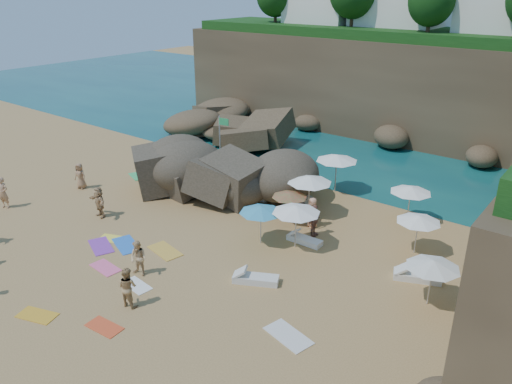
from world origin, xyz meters
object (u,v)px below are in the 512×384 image
Objects in this scene: lounger_0 at (255,196)px; person_stand_5 at (212,175)px; parasol_2 at (411,190)px; person_stand_0 at (3,193)px; person_stand_1 at (128,287)px; rock_outcrop at (222,192)px; parasol_1 at (337,158)px; person_stand_4 at (312,213)px; person_stand_2 at (268,167)px; parasol_0 at (245,160)px; person_stand_3 at (314,220)px; flag_pole at (221,138)px.

lounger_0 is 3.64m from person_stand_5.
parasol_2 is 1.33× the size of lounger_0.
person_stand_0 is 13.56m from person_stand_1.
rock_outcrop is 12.88m from person_stand_0.
parasol_1 is 1.54× the size of person_stand_4.
person_stand_2 is at bearing 177.23° from parasol_2.
rock_outcrop is at bearing -147.81° from parasol_0.
parasol_2 is 1.28× the size of person_stand_1.
person_stand_1 is at bearing -81.24° from lounger_0.
person_stand_2 reaches higher than person_stand_4.
rock_outcrop is at bearing 26.59° from person_stand_0.
person_stand_5 is (-6.23, 11.85, -0.14)m from person_stand_1.
person_stand_0 is 1.08× the size of person_stand_3.
person_stand_1 is (13.45, -1.74, -0.07)m from person_stand_0.
person_stand_1 is at bearing -63.06° from flag_pole.
parasol_2 is at bearing -38.48° from person_stand_3.
parasol_1 is at bearing 16.41° from person_stand_3.
person_stand_2 is 1.24× the size of person_stand_5.
lounger_0 is at bearing 7.34° from person_stand_5.
person_stand_4 reaches higher than rock_outcrop.
person_stand_3 reaches higher than person_stand_1.
person_stand_3 is at bearing -115.22° from person_stand_1.
flag_pole is at bearing 39.95° from person_stand_0.
parasol_0 is at bearing 12.60° from person_stand_5.
person_stand_4 is 1.15× the size of person_stand_5.
person_stand_0 is 1.05× the size of person_stand_2.
person_stand_1 is (6.96, -13.69, -1.76)m from flag_pole.
person_stand_3 reaches higher than rock_outcrop.
flag_pole is at bearing -72.68° from person_stand_1.
parasol_1 is 1.55× the size of lounger_0.
person_stand_0 is 12.42m from person_stand_5.
person_stand_1 is at bearing -73.42° from parasol_0.
flag_pole is at bearing 153.38° from lounger_0.
flag_pole reaches higher than lounger_0.
person_stand_5 is (-8.38, 1.11, -0.11)m from person_stand_4.
parasol_2 reaches higher than person_stand_4.
person_stand_5 is (7.22, 10.10, -0.22)m from person_stand_0.
parasol_1 reaches higher than person_stand_2.
person_stand_2 reaches higher than person_stand_5.
person_stand_5 reaches higher than lounger_0.
parasol_0 reaches higher than person_stand_5.
parasol_0 is 2.32m from lounger_0.
flag_pole is 2.18× the size of person_stand_0.
flag_pole is 13.70m from person_stand_0.
person_stand_1 is 0.96× the size of person_stand_2.
lounger_0 is (0.96, -0.23, -2.09)m from parasol_0.
person_stand_0 is at bearing -131.88° from rock_outcrop.
person_stand_3 reaches higher than lounger_0.
flag_pole reaches higher than person_stand_2.
rock_outcrop is at bearing -163.81° from parasol_2.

